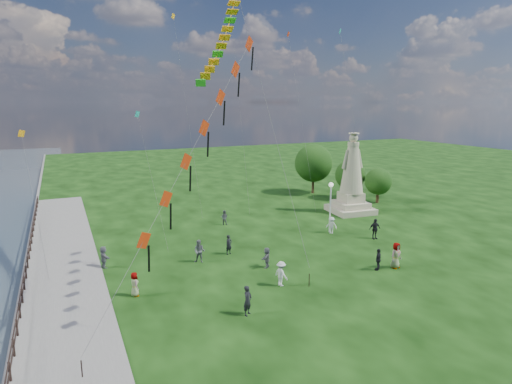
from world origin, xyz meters
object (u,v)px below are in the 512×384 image
person_2 (281,274)px  person_5 (104,257)px  person_7 (224,217)px  person_6 (229,245)px  person_10 (135,284)px  person_8 (332,225)px  person_4 (396,255)px  lamppost (331,197)px  person_3 (378,259)px  person_9 (375,229)px  person_1 (199,251)px  person_11 (267,257)px  statue (352,183)px  person_0 (248,300)px

person_2 → person_5: (-10.20, 8.19, -0.02)m
person_5 → person_7: bearing=-71.0°
person_6 → person_10: person_6 is taller
person_8 → person_4: bearing=-47.0°
lamppost → person_6: lamppost is taller
person_3 → person_9: (4.56, 5.79, 0.11)m
person_10 → person_3: bearing=-109.7°
person_4 → person_2: bearing=165.2°
person_2 → lamppost: bearing=-63.8°
person_2 → person_4: size_ratio=0.87×
lamppost → person_1: bearing=-170.0°
person_5 → person_10: bearing=-178.4°
person_2 → person_11: person_2 is taller
statue → person_4: 16.24m
statue → person_6: 18.33m
person_3 → person_6: size_ratio=1.02×
person_0 → person_2: bearing=0.4°
statue → person_3: size_ratio=5.37×
person_0 → person_6: size_ratio=1.10×
person_4 → statue: bearing=54.6°
person_5 → person_7: person_5 is taller
person_6 → person_8: (10.55, 1.19, -0.02)m
person_0 → person_11: 7.23m
person_4 → person_10: 18.24m
person_2 → person_9: (12.12, 5.21, 0.08)m
statue → person_4: statue is taller
person_0 → person_4: bearing=-27.8°
person_9 → person_10: person_9 is taller
person_2 → person_3: size_ratio=1.03×
statue → lamppost: 8.11m
lamppost → person_2: (-9.67, -8.56, -2.55)m
person_8 → person_10: bearing=-115.9°
person_2 → person_8: person_2 is taller
statue → person_3: 16.75m
person_2 → person_8: size_ratio=1.08×
person_3 → person_5: person_5 is taller
person_2 → person_10: bearing=59.3°
person_0 → person_3: size_ratio=1.08×
person_10 → person_0: bearing=-143.0°
person_0 → person_3: person_0 is taller
person_10 → person_11: (9.51, 0.78, -0.02)m
person_8 → person_10: person_10 is taller
person_0 → person_10: person_0 is taller
person_8 → person_10: 19.43m
person_7 → person_10: bearing=83.7°
person_3 → person_10: (-16.51, 3.05, -0.03)m
person_8 → person_9: person_9 is taller
person_0 → person_1: bearing=53.6°
lamppost → person_10: size_ratio=3.03×
lamppost → person_10: 19.77m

